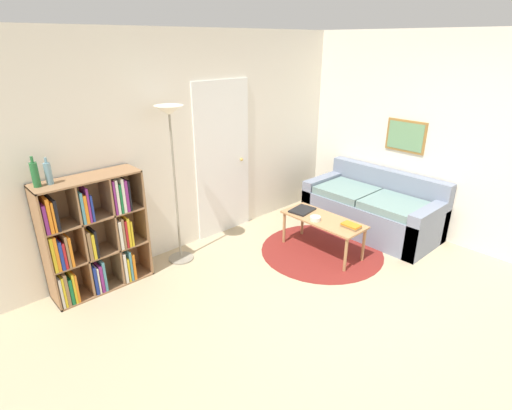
# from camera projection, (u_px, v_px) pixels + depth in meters

# --- Properties ---
(ground_plane) EXTENTS (14.00, 14.00, 0.00)m
(ground_plane) POSITION_uv_depth(u_px,v_px,m) (370.00, 327.00, 3.71)
(ground_plane) COLOR tan
(wall_back) EXTENTS (7.45, 0.11, 2.60)m
(wall_back) POSITION_uv_depth(u_px,v_px,m) (204.00, 142.00, 4.96)
(wall_back) COLOR silver
(wall_back) RESTS_ON ground_plane
(wall_right) EXTENTS (0.08, 5.53, 2.60)m
(wall_right) POSITION_uv_depth(u_px,v_px,m) (392.00, 132.00, 5.48)
(wall_right) COLOR silver
(wall_right) RESTS_ON ground_plane
(rug) EXTENTS (1.52, 1.52, 0.01)m
(rug) POSITION_uv_depth(u_px,v_px,m) (322.00, 251.00, 5.04)
(rug) COLOR maroon
(rug) RESTS_ON ground_plane
(bookshelf) EXTENTS (1.01, 0.34, 1.24)m
(bookshelf) POSITION_uv_depth(u_px,v_px,m) (92.00, 237.00, 4.08)
(bookshelf) COLOR #936B47
(bookshelf) RESTS_ON ground_plane
(floor_lamp) EXTENTS (0.31, 0.31, 1.84)m
(floor_lamp) POSITION_uv_depth(u_px,v_px,m) (171.00, 136.00, 4.29)
(floor_lamp) COLOR gray
(floor_lamp) RESTS_ON ground_plane
(couch) EXTENTS (0.87, 1.78, 0.81)m
(couch) POSITION_uv_depth(u_px,v_px,m) (373.00, 209.00, 5.53)
(couch) COLOR gray
(couch) RESTS_ON ground_plane
(coffee_table) EXTENTS (0.44, 1.04, 0.45)m
(coffee_table) POSITION_uv_depth(u_px,v_px,m) (323.00, 222.00, 4.89)
(coffee_table) COLOR #AD7F51
(coffee_table) RESTS_ON ground_plane
(laptop) EXTENTS (0.35, 0.28, 0.02)m
(laptop) POSITION_uv_depth(u_px,v_px,m) (302.00, 210.00, 5.09)
(laptop) COLOR black
(laptop) RESTS_ON coffee_table
(bowl) EXTENTS (0.13, 0.13, 0.05)m
(bowl) POSITION_uv_depth(u_px,v_px,m) (315.00, 218.00, 4.81)
(bowl) COLOR silver
(bowl) RESTS_ON coffee_table
(book_stack_on_table) EXTENTS (0.13, 0.22, 0.04)m
(book_stack_on_table) POSITION_uv_depth(u_px,v_px,m) (351.00, 226.00, 4.63)
(book_stack_on_table) COLOR olive
(book_stack_on_table) RESTS_ON coffee_table
(bottle_left) EXTENTS (0.07, 0.07, 0.28)m
(bottle_left) POSITION_uv_depth(u_px,v_px,m) (35.00, 174.00, 3.57)
(bottle_left) COLOR #236633
(bottle_left) RESTS_ON bookshelf
(bottle_middle) EXTENTS (0.06, 0.06, 0.25)m
(bottle_middle) POSITION_uv_depth(u_px,v_px,m) (48.00, 173.00, 3.64)
(bottle_middle) COLOR #6B93A3
(bottle_middle) RESTS_ON bookshelf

